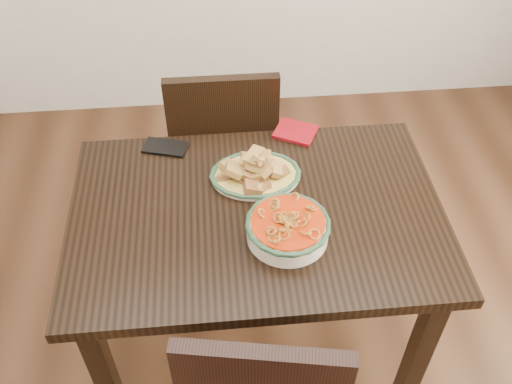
{
  "coord_description": "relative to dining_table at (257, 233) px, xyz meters",
  "views": [
    {
      "loc": [
        -0.13,
        -1.06,
        2.02
      ],
      "look_at": [
        -0.02,
        0.15,
        0.81
      ],
      "focal_mm": 40.0,
      "sensor_mm": 36.0,
      "label": 1
    }
  ],
  "objects": [
    {
      "name": "floor",
      "position": [
        0.02,
        -0.13,
        -0.65
      ],
      "size": [
        3.5,
        3.5,
        0.0
      ],
      "primitive_type": "plane",
      "color": "#371F11",
      "rests_on": "ground"
    },
    {
      "name": "dining_table",
      "position": [
        0.0,
        0.0,
        0.0
      ],
      "size": [
        1.15,
        0.77,
        0.75
      ],
      "color": "black",
      "rests_on": "ground"
    },
    {
      "name": "chair_far",
      "position": [
        -0.08,
        0.63,
        -0.15
      ],
      "size": [
        0.42,
        0.42,
        0.89
      ],
      "rotation": [
        0.0,
        0.0,
        3.14
      ],
      "color": "black",
      "rests_on": "ground"
    },
    {
      "name": "fish_plate",
      "position": [
        0.01,
        0.15,
        0.15
      ],
      "size": [
        0.29,
        0.22,
        0.11
      ],
      "color": "beige",
      "rests_on": "dining_table"
    },
    {
      "name": "noodle_bowl",
      "position": [
        0.08,
        -0.11,
        0.15
      ],
      "size": [
        0.25,
        0.25,
        0.08
      ],
      "color": "#EEE1C9",
      "rests_on": "dining_table"
    },
    {
      "name": "smartphone",
      "position": [
        -0.28,
        0.32,
        0.11
      ],
      "size": [
        0.16,
        0.12,
        0.01
      ],
      "primitive_type": "cube",
      "rotation": [
        0.0,
        0.0,
        -0.28
      ],
      "color": "black",
      "rests_on": "dining_table"
    },
    {
      "name": "napkin",
      "position": [
        0.17,
        0.36,
        0.11
      ],
      "size": [
        0.17,
        0.16,
        0.01
      ],
      "primitive_type": "cube",
      "rotation": [
        0.0,
        0.0,
        -0.47
      ],
      "color": "maroon",
      "rests_on": "dining_table"
    }
  ]
}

